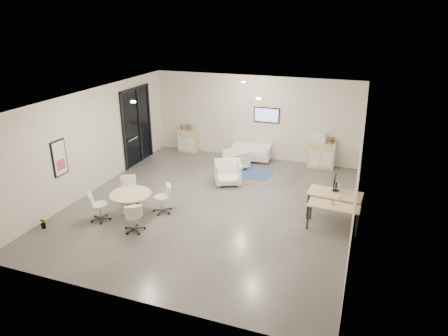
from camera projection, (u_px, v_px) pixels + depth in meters
room_shell at (211, 154)px, 11.36m from camera, size 9.60×10.60×4.80m
glass_door at (137, 124)px, 14.84m from camera, size 0.09×1.90×2.85m
artwork at (59, 158)px, 11.22m from camera, size 0.05×0.54×1.04m
wall_tv at (267, 115)px, 15.07m from camera, size 0.98×0.06×0.58m
ceiling_spots at (215, 93)px, 11.58m from camera, size 3.14×4.14×0.03m
sideboard_left at (188, 141)px, 16.37m from camera, size 0.80×0.42×0.91m
sideboard_right at (321, 155)px, 14.65m from camera, size 0.97×0.47×0.97m
books at (187, 127)px, 16.18m from camera, size 0.47×0.14×0.22m
printer at (320, 138)px, 14.46m from camera, size 0.50×0.43×0.33m
loveseat at (251, 153)px, 15.45m from camera, size 1.51×0.84×0.55m
blue_rug at (248, 172)px, 14.37m from camera, size 1.70×1.16×0.01m
armchair_left at (236, 158)px, 14.59m from camera, size 1.03×1.02×0.78m
armchair_right at (228, 172)px, 13.26m from camera, size 1.09×1.06×0.86m
desk_rear at (335, 195)px, 10.97m from camera, size 1.49×0.84×0.75m
desk_front at (334, 207)px, 10.46m from camera, size 1.34×0.71×0.69m
monitor at (335, 183)px, 11.00m from camera, size 0.20×0.50×0.44m
round_table at (131, 196)px, 11.07m from camera, size 1.14×1.14×0.69m
meeting_chairs at (131, 203)px, 11.14m from camera, size 2.20×2.20×0.82m
plant_cabinet at (333, 140)px, 14.34m from camera, size 0.33×0.34×0.21m
plant_floor at (44, 226)px, 10.60m from camera, size 0.28×0.36×0.14m
cup at (333, 202)px, 10.40m from camera, size 0.15×0.13×0.12m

